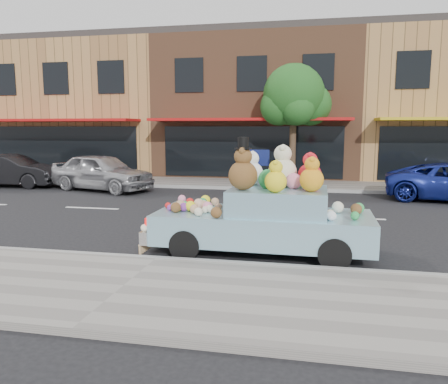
% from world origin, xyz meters
% --- Properties ---
extents(ground, '(120.00, 120.00, 0.00)m').
position_xyz_m(ground, '(0.00, 0.00, 0.00)').
color(ground, black).
rests_on(ground, ground).
extents(near_sidewalk, '(60.00, 3.00, 0.12)m').
position_xyz_m(near_sidewalk, '(0.00, -6.50, 0.06)').
color(near_sidewalk, gray).
rests_on(near_sidewalk, ground).
extents(far_sidewalk, '(60.00, 3.00, 0.12)m').
position_xyz_m(far_sidewalk, '(0.00, 6.50, 0.06)').
color(far_sidewalk, gray).
rests_on(far_sidewalk, ground).
extents(near_kerb, '(60.00, 0.12, 0.13)m').
position_xyz_m(near_kerb, '(0.00, -5.00, 0.07)').
color(near_kerb, gray).
rests_on(near_kerb, ground).
extents(far_kerb, '(60.00, 0.12, 0.13)m').
position_xyz_m(far_kerb, '(0.00, 5.00, 0.07)').
color(far_kerb, gray).
rests_on(far_kerb, ground).
extents(storefront_left, '(10.00, 9.80, 7.30)m').
position_xyz_m(storefront_left, '(-10.00, 11.97, 3.64)').
color(storefront_left, '#A67945').
rests_on(storefront_left, ground).
extents(storefront_mid, '(10.00, 9.80, 7.30)m').
position_xyz_m(storefront_mid, '(0.00, 11.97, 3.64)').
color(storefront_mid, brown).
rests_on(storefront_mid, ground).
extents(street_tree, '(3.00, 2.70, 5.22)m').
position_xyz_m(street_tree, '(2.03, 6.55, 3.69)').
color(street_tree, '#38281C').
rests_on(street_tree, ground).
extents(car_silver, '(4.77, 3.00, 1.51)m').
position_xyz_m(car_silver, '(-5.53, 3.76, 0.76)').
color(car_silver, '#ACADB1').
rests_on(car_silver, ground).
extents(car_dark, '(4.32, 1.72, 1.40)m').
position_xyz_m(car_dark, '(-9.91, 4.03, 0.70)').
color(car_dark, black).
rests_on(car_dark, ground).
extents(art_car, '(4.51, 1.84, 2.37)m').
position_xyz_m(art_car, '(1.92, -3.95, 0.82)').
color(art_car, black).
rests_on(art_car, ground).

